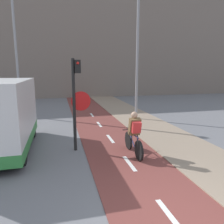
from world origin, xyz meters
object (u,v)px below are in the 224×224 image
(traffic_light_pole, at_px, (76,95))
(street_lamp_sidewalk, at_px, (138,39))
(cyclist_near, at_px, (134,135))
(street_lamp_far, at_px, (15,36))

(traffic_light_pole, xyz_separation_m, street_lamp_sidewalk, (3.73, 4.19, 2.49))
(traffic_light_pole, distance_m, street_lamp_sidewalk, 6.13)
(cyclist_near, bearing_deg, street_lamp_far, 121.25)
(street_lamp_sidewalk, xyz_separation_m, cyclist_near, (-1.95, -5.12, -3.76))
(street_lamp_far, distance_m, cyclist_near, 9.88)
(traffic_light_pole, xyz_separation_m, street_lamp_far, (-2.89, 6.77, 2.77))
(street_lamp_far, relative_size, street_lamp_sidewalk, 1.07)
(traffic_light_pole, distance_m, cyclist_near, 2.38)
(cyclist_near, bearing_deg, street_lamp_sidewalk, 69.20)
(traffic_light_pole, bearing_deg, street_lamp_sidewalk, 48.29)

